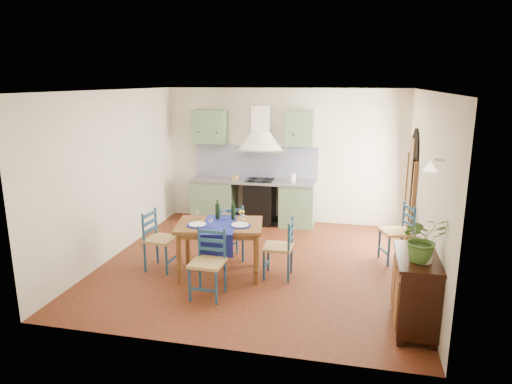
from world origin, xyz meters
The scene contains 13 objects.
floor centered at (0.00, 0.00, 0.00)m, with size 5.00×5.00×0.00m, color #46160F.
back_wall centered at (-0.47, 2.29, 1.05)m, with size 5.00×0.96×2.80m.
right_wall centered at (2.50, 0.28, 1.34)m, with size 0.26×5.00×2.80m.
left_wall centered at (-2.50, 0.00, 1.40)m, with size 0.04×5.00×2.80m, color beige.
ceiling centered at (0.00, 0.00, 2.80)m, with size 5.00×5.00×0.01m, color silver.
dining_table centered at (-0.49, -0.53, 0.73)m, with size 1.43×1.12×1.14m.
chair_near centered at (-0.44, -1.27, 0.49)m, with size 0.46×0.46×0.95m.
chair_far centered at (-0.52, 0.07, 0.50)m, with size 0.61×0.61×0.97m.
chair_left centered at (-1.50, -0.54, 0.49)m, with size 0.49×0.49×0.95m.
chair_right centered at (0.43, -0.43, 0.48)m, with size 0.44×0.44×0.92m.
chair_spare centered at (2.23, 0.61, 0.51)m, with size 0.59×0.59×0.98m.
sideboard centered at (2.26, -1.54, 0.51)m, with size 0.50×1.05×0.94m.
potted_plant centered at (2.28, -1.70, 1.21)m, with size 0.49×0.42×0.54m, color #3F6728.
Camera 1 is at (1.49, -6.88, 2.95)m, focal length 32.00 mm.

